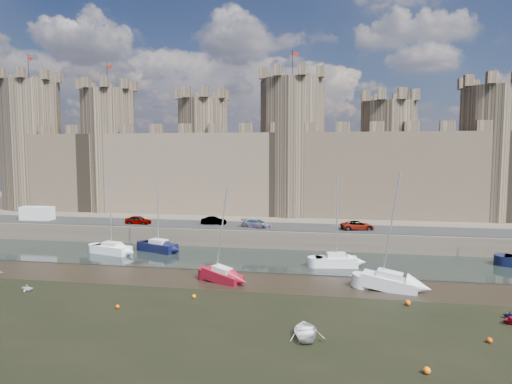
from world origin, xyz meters
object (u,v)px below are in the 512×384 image
(car_0, at_px, (138,220))
(van, at_px, (37,213))
(sailboat_2, at_px, (336,260))
(sailboat_5, at_px, (390,282))
(car_2, at_px, (257,224))
(car_1, at_px, (214,221))
(sailboat_0, at_px, (112,249))
(sailboat_4, at_px, (222,275))
(car_3, at_px, (358,226))
(sailboat_1, at_px, (159,246))

(car_0, xyz_separation_m, van, (-17.53, 1.00, 0.43))
(sailboat_2, height_order, sailboat_5, sailboat_5)
(van, bearing_deg, car_2, -2.80)
(car_1, xyz_separation_m, sailboat_0, (-10.85, -10.61, -2.34))
(sailboat_4, bearing_deg, sailboat_0, 174.15)
(car_3, relative_size, sailboat_4, 0.46)
(sailboat_2, bearing_deg, sailboat_1, 161.75)
(car_2, height_order, sailboat_5, sailboat_5)
(car_0, xyz_separation_m, sailboat_5, (34.40, -18.41, -2.35))
(sailboat_2, bearing_deg, car_1, 137.16)
(sailboat_2, xyz_separation_m, sailboat_5, (5.15, -7.82, -0.01))
(sailboat_0, bearing_deg, van, 166.03)
(van, bearing_deg, car_0, -4.43)
(car_2, xyz_separation_m, sailboat_2, (11.20, -10.56, -2.33))
(car_0, height_order, sailboat_2, sailboat_2)
(van, bearing_deg, sailboat_2, -15.07)
(car_2, bearing_deg, car_0, 107.27)
(van, xyz_separation_m, sailboat_0, (17.89, -9.99, -2.82))
(sailboat_0, bearing_deg, car_3, 32.31)
(car_0, height_order, sailboat_4, sailboat_4)
(car_0, xyz_separation_m, car_2, (18.05, -0.02, -0.02))
(sailboat_0, relative_size, sailboat_1, 0.93)
(sailboat_0, bearing_deg, car_0, 107.50)
(car_2, distance_m, sailboat_1, 14.05)
(sailboat_1, bearing_deg, sailboat_4, -24.38)
(van, height_order, sailboat_0, sailboat_0)
(sailboat_1, bearing_deg, car_0, 152.52)
(car_1, relative_size, sailboat_2, 0.36)
(car_1, bearing_deg, sailboat_2, -129.21)
(car_3, xyz_separation_m, sailboat_0, (-31.74, -9.76, -2.37))
(van, bearing_deg, car_1, 0.07)
(sailboat_4, xyz_separation_m, sailboat_5, (16.69, 0.28, 0.07))
(sailboat_0, xyz_separation_m, sailboat_2, (28.89, -1.60, 0.05))
(sailboat_1, height_order, sailboat_5, sailboat_5)
(car_3, height_order, sailboat_1, sailboat_1)
(van, relative_size, sailboat_5, 0.44)
(car_2, xyz_separation_m, car_3, (14.05, 0.80, -0.00))
(sailboat_5, bearing_deg, car_1, 151.69)
(sailboat_2, relative_size, sailboat_5, 0.90)
(car_1, bearing_deg, car_0, 93.10)
(sailboat_5, bearing_deg, car_3, 109.34)
(car_1, relative_size, sailboat_0, 0.38)
(car_2, distance_m, sailboat_4, 18.83)
(car_0, xyz_separation_m, sailboat_4, (17.71, -18.69, -2.42))
(car_2, relative_size, sailboat_2, 0.43)
(car_0, distance_m, van, 17.56)
(car_1, height_order, sailboat_4, sailboat_4)
(car_1, xyz_separation_m, sailboat_4, (6.50, -20.31, -2.37))
(sailboat_2, bearing_deg, sailboat_0, 168.08)
(sailboat_2, bearing_deg, van, 157.33)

